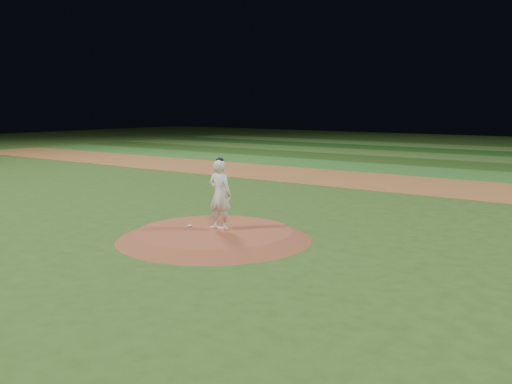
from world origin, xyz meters
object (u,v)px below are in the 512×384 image
pitchers_mound (214,235)px  pitching_rubber (219,228)px  pitcher_on_mound (220,194)px  rosin_bag (190,226)px

pitchers_mound → pitching_rubber: 0.35m
pitchers_mound → pitching_rubber: pitching_rubber is taller
pitchers_mound → pitcher_on_mound: pitcher_on_mound is taller
rosin_bag → pitchers_mound: bearing=4.8°
pitchers_mound → rosin_bag: rosin_bag is taller
rosin_bag → pitching_rubber: bearing=26.1°
pitchers_mound → pitcher_on_mound: bearing=85.4°
pitching_rubber → pitcher_on_mound: 1.00m
pitching_rubber → pitcher_on_mound: size_ratio=0.27×
pitching_rubber → pitcher_on_mound: pitcher_on_mound is taller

